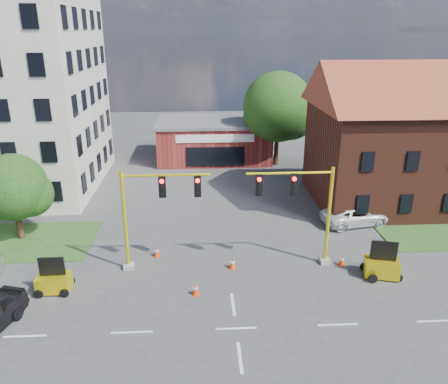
# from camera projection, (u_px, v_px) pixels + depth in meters

# --- Properties ---
(ground) EXTENTS (120.00, 120.00, 0.00)m
(ground) POSITION_uv_depth(u_px,v_px,m) (236.00, 328.00, 21.10)
(ground) COLOR #434345
(ground) RESTS_ON ground
(lane_markings) EXTENTS (60.00, 36.00, 0.01)m
(lane_markings) POSITION_uv_depth(u_px,v_px,m) (242.00, 374.00, 18.29)
(lane_markings) COLOR white
(lane_markings) RESTS_ON ground
(brick_shop) EXTENTS (12.40, 8.40, 4.30)m
(brick_shop) POSITION_uv_depth(u_px,v_px,m) (214.00, 139.00, 48.40)
(brick_shop) COLOR maroon
(brick_shop) RESTS_ON ground
(townhouse_row) EXTENTS (21.00, 11.00, 11.50)m
(townhouse_row) POSITION_uv_depth(u_px,v_px,m) (444.00, 131.00, 34.97)
(townhouse_row) COLOR #552619
(townhouse_row) RESTS_ON ground
(tree_large) EXTENTS (7.57, 7.21, 9.78)m
(tree_large) POSITION_uv_depth(u_px,v_px,m) (281.00, 109.00, 44.74)
(tree_large) COLOR #332112
(tree_large) RESTS_ON ground
(tree_nw_front) EXTENTS (4.72, 4.49, 6.03)m
(tree_nw_front) POSITION_uv_depth(u_px,v_px,m) (17.00, 189.00, 28.99)
(tree_nw_front) COLOR #332112
(tree_nw_front) RESTS_ON ground
(signal_mast_west) EXTENTS (5.30, 0.60, 6.20)m
(signal_mast_west) POSITION_uv_depth(u_px,v_px,m) (153.00, 208.00, 25.11)
(signal_mast_west) COLOR #979691
(signal_mast_west) RESTS_ON ground
(signal_mast_east) EXTENTS (5.30, 0.60, 6.20)m
(signal_mast_east) POSITION_uv_depth(u_px,v_px,m) (302.00, 205.00, 25.58)
(signal_mast_east) COLOR #979691
(signal_mast_east) RESTS_ON ground
(trailer_west) EXTENTS (1.78, 1.20, 2.00)m
(trailer_west) POSITION_uv_depth(u_px,v_px,m) (54.00, 281.00, 23.89)
(trailer_west) COLOR yellow
(trailer_west) RESTS_ON ground
(trailer_east) EXTENTS (2.15, 1.69, 2.16)m
(trailer_east) POSITION_uv_depth(u_px,v_px,m) (382.00, 266.00, 25.34)
(trailer_east) COLOR yellow
(trailer_east) RESTS_ON ground
(cone_a) EXTENTS (0.40, 0.40, 0.70)m
(cone_a) POSITION_uv_depth(u_px,v_px,m) (196.00, 289.00, 23.67)
(cone_a) COLOR #F03E0C
(cone_a) RESTS_ON ground
(cone_b) EXTENTS (0.40, 0.40, 0.70)m
(cone_b) POSITION_uv_depth(u_px,v_px,m) (157.00, 252.00, 27.69)
(cone_b) COLOR #F03E0C
(cone_b) RESTS_ON ground
(cone_c) EXTENTS (0.40, 0.40, 0.70)m
(cone_c) POSITION_uv_depth(u_px,v_px,m) (232.00, 263.00, 26.31)
(cone_c) COLOR #F03E0C
(cone_c) RESTS_ON ground
(cone_d) EXTENTS (0.40, 0.40, 0.70)m
(cone_d) POSITION_uv_depth(u_px,v_px,m) (342.00, 260.00, 26.64)
(cone_d) COLOR #F03E0C
(cone_d) RESTS_ON ground
(pickup_white) EXTENTS (5.44, 3.35, 1.41)m
(pickup_white) POSITION_uv_depth(u_px,v_px,m) (355.00, 215.00, 32.25)
(pickup_white) COLOR white
(pickup_white) RESTS_ON ground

